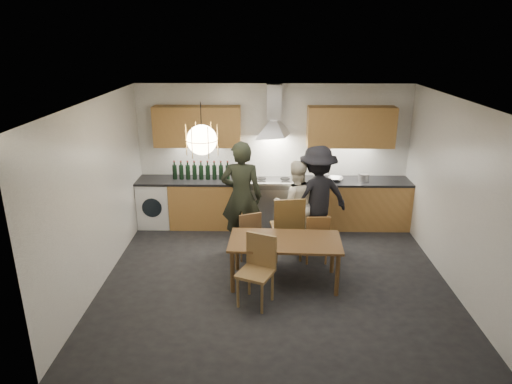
{
  "coord_description": "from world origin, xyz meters",
  "views": [
    {
      "loc": [
        -0.18,
        -6.01,
        3.43
      ],
      "look_at": [
        -0.29,
        0.4,
        1.2
      ],
      "focal_mm": 32.0,
      "sensor_mm": 36.0,
      "label": 1
    }
  ],
  "objects_px": {
    "chair_back_left": "(248,232)",
    "chair_front": "(258,265)",
    "person_left": "(241,197)",
    "mixing_bowl": "(336,179)",
    "person_right": "(317,197)",
    "person_mid": "(295,204)",
    "stock_pot": "(364,178)",
    "wine_bottles": "(201,170)",
    "dining_table": "(285,245)"
  },
  "relations": [
    {
      "from": "person_right",
      "to": "mixing_bowl",
      "type": "bearing_deg",
      "value": -138.8
    },
    {
      "from": "chair_front",
      "to": "person_right",
      "type": "distance_m",
      "value": 2.05
    },
    {
      "from": "chair_front",
      "to": "person_left",
      "type": "height_order",
      "value": "person_left"
    },
    {
      "from": "dining_table",
      "to": "mixing_bowl",
      "type": "xyz_separation_m",
      "value": [
        1.0,
        2.04,
        0.34
      ]
    },
    {
      "from": "wine_bottles",
      "to": "dining_table",
      "type": "bearing_deg",
      "value": -55.43
    },
    {
      "from": "dining_table",
      "to": "person_mid",
      "type": "xyz_separation_m",
      "value": [
        0.22,
        1.24,
        0.16
      ]
    },
    {
      "from": "dining_table",
      "to": "person_left",
      "type": "height_order",
      "value": "person_left"
    },
    {
      "from": "chair_front",
      "to": "person_right",
      "type": "bearing_deg",
      "value": 85.37
    },
    {
      "from": "chair_back_left",
      "to": "person_mid",
      "type": "bearing_deg",
      "value": -168.89
    },
    {
      "from": "chair_back_left",
      "to": "stock_pot",
      "type": "xyz_separation_m",
      "value": [
        2.05,
        1.31,
        0.51
      ]
    },
    {
      "from": "dining_table",
      "to": "mixing_bowl",
      "type": "distance_m",
      "value": 2.3
    },
    {
      "from": "person_left",
      "to": "person_right",
      "type": "relative_size",
      "value": 1.07
    },
    {
      "from": "chair_back_left",
      "to": "person_mid",
      "type": "relative_size",
      "value": 0.54
    },
    {
      "from": "person_mid",
      "to": "person_right",
      "type": "bearing_deg",
      "value": 177.99
    },
    {
      "from": "mixing_bowl",
      "to": "chair_front",
      "type": "bearing_deg",
      "value": -118.41
    },
    {
      "from": "chair_back_left",
      "to": "person_left",
      "type": "height_order",
      "value": "person_left"
    },
    {
      "from": "chair_front",
      "to": "chair_back_left",
      "type": "bearing_deg",
      "value": 121.61
    },
    {
      "from": "person_mid",
      "to": "mixing_bowl",
      "type": "bearing_deg",
      "value": -142.3
    },
    {
      "from": "chair_back_left",
      "to": "person_left",
      "type": "xyz_separation_m",
      "value": [
        -0.12,
        0.37,
        0.46
      ]
    },
    {
      "from": "chair_front",
      "to": "stock_pot",
      "type": "height_order",
      "value": "stock_pot"
    },
    {
      "from": "chair_front",
      "to": "dining_table",
      "type": "bearing_deg",
      "value": 76.73
    },
    {
      "from": "chair_front",
      "to": "wine_bottles",
      "type": "bearing_deg",
      "value": 136.12
    },
    {
      "from": "person_left",
      "to": "dining_table",
      "type": "bearing_deg",
      "value": 124.94
    },
    {
      "from": "chair_front",
      "to": "wine_bottles",
      "type": "height_order",
      "value": "wine_bottles"
    },
    {
      "from": "dining_table",
      "to": "chair_front",
      "type": "height_order",
      "value": "chair_front"
    },
    {
      "from": "person_right",
      "to": "wine_bottles",
      "type": "relative_size",
      "value": 1.64
    },
    {
      "from": "person_left",
      "to": "wine_bottles",
      "type": "distance_m",
      "value": 1.29
    },
    {
      "from": "chair_back_left",
      "to": "person_left",
      "type": "relative_size",
      "value": 0.44
    },
    {
      "from": "person_mid",
      "to": "person_right",
      "type": "distance_m",
      "value": 0.38
    },
    {
      "from": "chair_front",
      "to": "person_mid",
      "type": "distance_m",
      "value": 1.85
    },
    {
      "from": "dining_table",
      "to": "person_mid",
      "type": "distance_m",
      "value": 1.27
    },
    {
      "from": "chair_back_left",
      "to": "stock_pot",
      "type": "height_order",
      "value": "stock_pot"
    },
    {
      "from": "dining_table",
      "to": "mixing_bowl",
      "type": "bearing_deg",
      "value": 66.38
    },
    {
      "from": "mixing_bowl",
      "to": "person_mid",
      "type": "bearing_deg",
      "value": -134.11
    },
    {
      "from": "chair_back_left",
      "to": "person_mid",
      "type": "distance_m",
      "value": 0.97
    },
    {
      "from": "person_right",
      "to": "mixing_bowl",
      "type": "xyz_separation_m",
      "value": [
        0.42,
        0.76,
        0.07
      ]
    },
    {
      "from": "dining_table",
      "to": "wine_bottles",
      "type": "relative_size",
      "value": 1.53
    },
    {
      "from": "person_right",
      "to": "stock_pot",
      "type": "distance_m",
      "value": 1.19
    },
    {
      "from": "chair_back_left",
      "to": "chair_front",
      "type": "height_order",
      "value": "chair_front"
    },
    {
      "from": "person_left",
      "to": "mixing_bowl",
      "type": "xyz_separation_m",
      "value": [
        1.67,
        0.95,
        0.01
      ]
    },
    {
      "from": "wine_bottles",
      "to": "chair_back_left",
      "type": "bearing_deg",
      "value": -56.76
    },
    {
      "from": "person_left",
      "to": "person_mid",
      "type": "relative_size",
      "value": 1.23
    },
    {
      "from": "person_mid",
      "to": "mixing_bowl",
      "type": "height_order",
      "value": "person_mid"
    },
    {
      "from": "person_mid",
      "to": "stock_pot",
      "type": "relative_size",
      "value": 7.7
    },
    {
      "from": "chair_front",
      "to": "wine_bottles",
      "type": "xyz_separation_m",
      "value": [
        -1.08,
        2.61,
        0.53
      ]
    },
    {
      "from": "person_right",
      "to": "stock_pot",
      "type": "height_order",
      "value": "person_right"
    },
    {
      "from": "person_right",
      "to": "mixing_bowl",
      "type": "height_order",
      "value": "person_right"
    },
    {
      "from": "stock_pot",
      "to": "chair_front",
      "type": "bearing_deg",
      "value": -126.58
    },
    {
      "from": "chair_back_left",
      "to": "chair_front",
      "type": "distance_m",
      "value": 1.24
    },
    {
      "from": "chair_front",
      "to": "person_right",
      "type": "height_order",
      "value": "person_right"
    }
  ]
}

